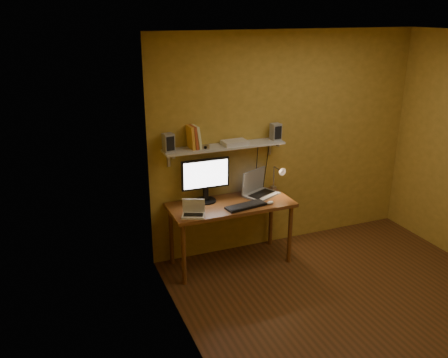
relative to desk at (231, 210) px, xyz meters
name	(u,v)px	position (x,y,z in m)	size (l,w,h in m)	color
room	(372,184)	(0.85, -1.28, 0.64)	(3.44, 3.24, 2.64)	#572F16
desk	(231,210)	(0.00, 0.00, 0.00)	(1.40, 0.60, 0.75)	brown
wall_shelf	(224,147)	(0.00, 0.19, 0.69)	(1.40, 0.25, 0.21)	silver
monitor	(205,178)	(-0.24, 0.16, 0.37)	(0.55, 0.24, 0.50)	black
laptop	(258,188)	(0.40, 0.14, 0.16)	(0.47, 0.42, 0.29)	gray
netbook	(194,211)	(-0.49, -0.16, 0.14)	(0.28, 0.25, 0.18)	silver
keyboard	(246,206)	(0.11, -0.16, 0.10)	(0.46, 0.15, 0.02)	black
mouse	(270,203)	(0.40, -0.18, 0.10)	(0.09, 0.06, 0.03)	silver
desk_lamp	(278,175)	(0.66, 0.13, 0.29)	(0.09, 0.23, 0.38)	silver
speaker_left	(168,143)	(-0.64, 0.20, 0.81)	(0.11, 0.11, 0.19)	gray
speaker_right	(276,132)	(0.64, 0.20, 0.81)	(0.11, 0.11, 0.19)	gray
books	(194,137)	(-0.35, 0.20, 0.84)	(0.14, 0.18, 0.25)	gold
shelf_camera	(205,147)	(-0.25, 0.12, 0.74)	(0.09, 0.06, 0.05)	silver
router	(235,143)	(0.12, 0.18, 0.73)	(0.28, 0.19, 0.05)	silver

